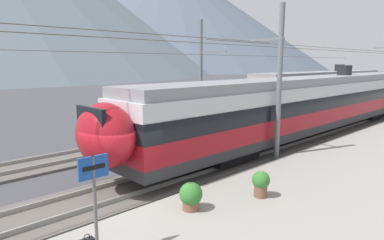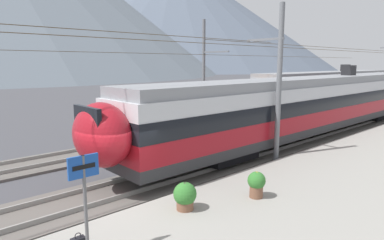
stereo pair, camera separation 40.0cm
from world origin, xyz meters
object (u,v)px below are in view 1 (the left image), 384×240
catenary_mast_mid (277,82)px  platform_sign (94,184)px  train_far_track (321,88)px  catenary_mast_far_side (203,71)px  train_near_platform (310,103)px  potted_plant_by_shelter (261,182)px  potted_plant_platform_edge (191,195)px

catenary_mast_mid → platform_sign: (-10.35, -2.02, -1.77)m
train_far_track → catenary_mast_far_side: (-15.06, 2.17, 1.86)m
train_near_platform → catenary_mast_far_side: catenary_mast_far_side is taller
potted_plant_by_shelter → train_near_platform: bearing=20.3°
catenary_mast_far_side → potted_plant_platform_edge: 16.44m
platform_sign → potted_plant_by_shelter: size_ratio=2.71×
train_far_track → potted_plant_platform_edge: 28.26m
catenary_mast_far_side → potted_plant_platform_edge: bearing=-136.7°
catenary_mast_far_side → platform_sign: 18.92m
train_near_platform → catenary_mast_far_side: 8.19m
train_far_track → potted_plant_by_shelter: 26.36m
platform_sign → train_far_track: bearing=17.1°
catenary_mast_mid → catenary_mast_far_side: bearing=63.7°
catenary_mast_mid → catenary_mast_far_side: 10.45m
catenary_mast_far_side → catenary_mast_mid: bearing=-116.3°
train_near_platform → catenary_mast_mid: size_ratio=0.74×
train_far_track → potted_plant_by_shelter: bearing=-158.3°
train_far_track → train_near_platform: bearing=-157.1°
train_near_platform → potted_plant_by_shelter: size_ratio=35.02×
train_near_platform → catenary_mast_mid: 6.79m
platform_sign → catenary_mast_far_side: bearing=37.3°
catenary_mast_mid → potted_plant_by_shelter: bearing=-151.8°
train_near_platform → platform_sign: 17.13m
train_far_track → potted_plant_platform_edge: size_ratio=28.75×
train_far_track → platform_sign: size_ratio=10.27×
potted_plant_platform_edge → train_near_platform: bearing=13.6°
train_far_track → catenary_mast_far_side: 15.33m
train_far_track → potted_plant_by_shelter: (-24.45, -9.75, -1.35)m
catenary_mast_far_side → platform_sign: bearing=-142.7°
platform_sign → potted_plant_by_shelter: platform_sign is taller
catenary_mast_mid → platform_sign: catenary_mast_mid is taller
catenary_mast_far_side → potted_plant_by_shelter: 15.51m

